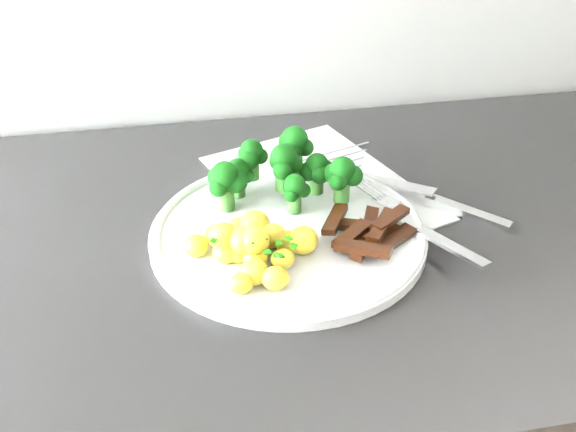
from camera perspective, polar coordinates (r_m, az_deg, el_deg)
name	(u,v)px	position (r m, az deg, el deg)	size (l,w,h in m)	color
recipe_paper	(320,187)	(0.88, 2.65, 2.39)	(0.29, 0.34, 0.00)	white
plate	(288,232)	(0.78, 0.00, -1.30)	(0.31, 0.31, 0.02)	white
broccoli	(282,167)	(0.82, -0.50, 3.98)	(0.18, 0.11, 0.07)	#2F6222
potatoes	(253,244)	(0.73, -2.86, -2.33)	(0.14, 0.12, 0.05)	#FFF03A
beef_strips	(369,232)	(0.76, 6.63, -1.34)	(0.11, 0.11, 0.02)	black
fork	(420,226)	(0.78, 10.66, -0.79)	(0.10, 0.20, 0.02)	silver
knife	(444,204)	(0.85, 12.58, 0.97)	(0.17, 0.16, 0.02)	silver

